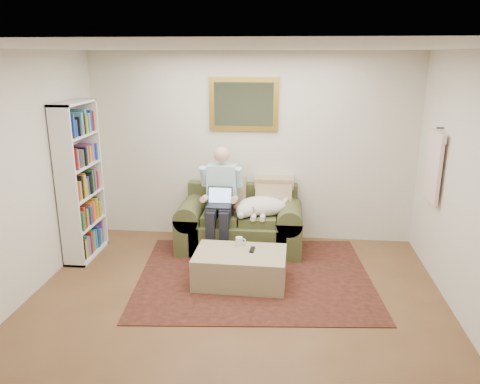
% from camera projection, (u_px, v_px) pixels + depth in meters
% --- Properties ---
extents(room_shell, '(4.51, 5.00, 2.61)m').
position_uv_depth(room_shell, '(232.00, 191.00, 4.43)').
color(room_shell, brown).
rests_on(room_shell, ground).
extents(rug, '(2.91, 2.42, 0.01)m').
position_uv_depth(rug, '(254.00, 276.00, 5.59)').
color(rug, black).
rests_on(rug, room_shell).
extents(sofa, '(1.65, 0.84, 0.99)m').
position_uv_depth(sofa, '(240.00, 228.00, 6.34)').
color(sofa, '#464D29').
rests_on(sofa, room_shell).
extents(seated_man, '(0.55, 0.78, 1.39)m').
position_uv_depth(seated_man, '(220.00, 202.00, 6.10)').
color(seated_man, '#8CC5D8').
rests_on(seated_man, sofa).
extents(laptop, '(0.32, 0.25, 0.23)m').
position_uv_depth(laptop, '(219.00, 201.00, 6.03)').
color(laptop, black).
rests_on(laptop, seated_man).
extents(sleeping_dog, '(0.68, 0.43, 0.25)m').
position_uv_depth(sleeping_dog, '(262.00, 206.00, 6.13)').
color(sleeping_dog, white).
rests_on(sleeping_dog, sofa).
extents(ottoman, '(1.05, 0.68, 0.38)m').
position_uv_depth(ottoman, '(240.00, 268.00, 5.38)').
color(ottoman, tan).
rests_on(ottoman, room_shell).
extents(coffee_mug, '(0.08, 0.08, 0.10)m').
position_uv_depth(coffee_mug, '(239.00, 241.00, 5.51)').
color(coffee_mug, white).
rests_on(coffee_mug, ottoman).
extents(tv_remote, '(0.06, 0.15, 0.02)m').
position_uv_depth(tv_remote, '(252.00, 250.00, 5.38)').
color(tv_remote, black).
rests_on(tv_remote, ottoman).
extents(bookshelf, '(0.28, 0.80, 2.00)m').
position_uv_depth(bookshelf, '(80.00, 181.00, 5.91)').
color(bookshelf, white).
rests_on(bookshelf, room_shell).
extents(wall_mirror, '(0.94, 0.04, 0.72)m').
position_uv_depth(wall_mirror, '(244.00, 104.00, 6.29)').
color(wall_mirror, gold).
rests_on(wall_mirror, room_shell).
extents(hanging_shirt, '(0.06, 0.52, 0.90)m').
position_uv_depth(hanging_shirt, '(434.00, 163.00, 5.38)').
color(hanging_shirt, '#FDD9D1').
rests_on(hanging_shirt, room_shell).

